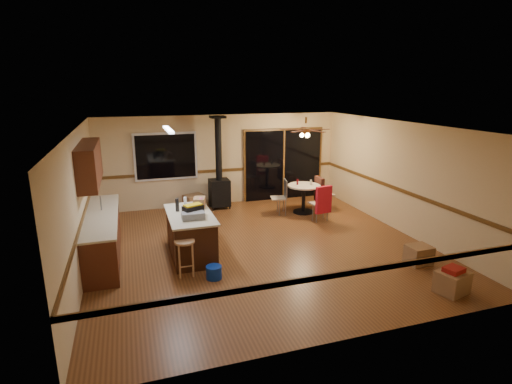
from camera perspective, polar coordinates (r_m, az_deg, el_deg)
name	(u,v)px	position (r m, az deg, el deg)	size (l,w,h in m)	color
floor	(260,246)	(8.78, 0.61, -7.76)	(7.00, 7.00, 0.00)	brown
ceiling	(261,126)	(8.14, 0.66, 9.39)	(7.00, 7.00, 0.00)	silver
wall_back	(222,160)	(11.66, -4.87, 4.57)	(7.00, 7.00, 0.00)	tan
wall_front	(347,253)	(5.34, 12.83, -8.48)	(7.00, 7.00, 0.00)	tan
wall_left	(80,203)	(8.01, -23.86, -1.48)	(7.00, 7.00, 0.00)	tan
wall_right	(401,177)	(10.01, 19.99, 2.00)	(7.00, 7.00, 0.00)	tan
chair_rail	(260,202)	(8.44, 0.63, -1.48)	(7.00, 7.00, 0.08)	#553515
window	(166,156)	(11.33, -12.76, 4.98)	(1.72, 0.10, 1.32)	black
sliding_door	(283,165)	(12.22, 3.93, 3.88)	(2.52, 0.10, 2.10)	black
lower_cabinets	(103,236)	(8.72, -20.99, -5.93)	(0.60, 3.00, 0.86)	#512514
countertop	(101,215)	(8.57, -21.27, -3.12)	(0.64, 3.04, 0.04)	beige
upper_cabinets	(90,164)	(8.54, -22.69, 3.75)	(0.35, 2.00, 0.80)	#512514
kitchen_island	(191,234)	(8.29, -9.32, -6.00)	(0.88, 1.68, 0.90)	#351A0D
wood_stove	(219,183)	(11.30, -5.27, 1.28)	(0.55, 0.50, 2.52)	black
ceiling_fan	(306,132)	(10.65, 7.11, 8.50)	(0.24, 0.24, 0.55)	brown
fluorescent_strip	(168,130)	(8.06, -12.42, 8.70)	(0.10, 1.20, 0.04)	white
toolbox_grey	(193,216)	(7.78, -8.98, -3.37)	(0.43, 0.24, 0.14)	slate
toolbox_black	(193,211)	(7.94, -8.98, -2.69)	(0.39, 0.21, 0.22)	black
toolbox_yellow_lid	(193,205)	(7.90, -9.01, -1.84)	(0.34, 0.18, 0.03)	gold
box_on_island	(199,202)	(8.50, -8.10, -1.49)	(0.23, 0.32, 0.21)	brown
bottle_dark	(177,205)	(8.30, -11.19, -1.83)	(0.08, 0.08, 0.27)	black
bottle_pink	(201,203)	(8.42, -7.82, -1.59)	(0.07, 0.07, 0.22)	#D84C8C
bottle_white	(185,202)	(8.64, -10.08, -1.35)	(0.07, 0.07, 0.20)	white
bar_stool	(185,258)	(7.51, -10.07, -9.24)	(0.37, 0.37, 0.68)	tan
blue_bucket	(214,272)	(7.41, -6.03, -11.33)	(0.29, 0.29, 0.24)	#0B2E9F
dining_table	(304,194)	(10.97, 6.83, -0.26)	(0.89, 0.89, 0.78)	black
glass_red	(298,182)	(10.91, 5.95, 1.43)	(0.05, 0.05, 0.14)	#590C14
glass_cream	(311,182)	(10.92, 7.85, 1.37)	(0.06, 0.06, 0.14)	beige
chair_left	(282,193)	(10.79, 3.79, -0.12)	(0.48, 0.48, 0.51)	tan
chair_near	(323,200)	(10.24, 9.55, -1.08)	(0.49, 0.52, 0.70)	tan
chair_right	(320,190)	(11.22, 9.13, 0.34)	(0.47, 0.44, 0.70)	tan
box_under_window	(194,202)	(11.36, -8.81, -1.46)	(0.54, 0.43, 0.43)	brown
box_corner_a	(452,282)	(7.64, 26.21, -11.47)	(0.49, 0.42, 0.38)	brown
box_corner_b	(419,255)	(8.54, 22.23, -8.28)	(0.45, 0.39, 0.36)	brown
box_small_red	(454,270)	(7.55, 26.42, -9.91)	(0.31, 0.26, 0.08)	maroon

